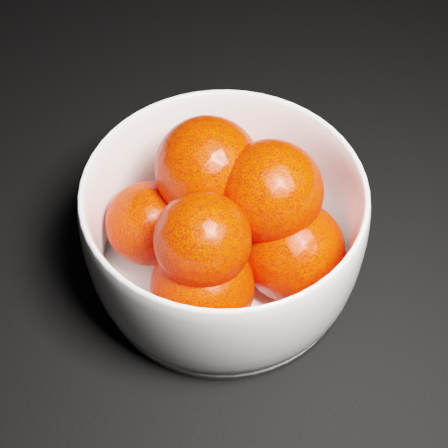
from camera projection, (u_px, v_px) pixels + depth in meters
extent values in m
cylinder|color=white|center=(224.00, 262.00, 0.52)|extent=(0.20, 0.20, 0.01)
sphere|color=#FF1900|center=(235.00, 184.00, 0.51)|extent=(0.07, 0.07, 0.07)
sphere|color=#FF1900|center=(148.00, 223.00, 0.49)|extent=(0.07, 0.07, 0.07)
sphere|color=#FF1900|center=(202.00, 287.00, 0.45)|extent=(0.08, 0.08, 0.08)
sphere|color=#FF1900|center=(293.00, 251.00, 0.47)|extent=(0.08, 0.08, 0.08)
sphere|color=#FF1900|center=(207.00, 169.00, 0.47)|extent=(0.08, 0.08, 0.08)
sphere|color=#FF1900|center=(203.00, 240.00, 0.43)|extent=(0.07, 0.07, 0.07)
sphere|color=#FF1900|center=(270.00, 192.00, 0.45)|extent=(0.08, 0.08, 0.08)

